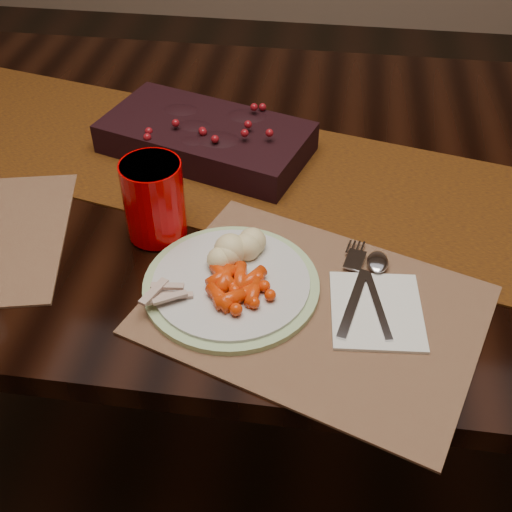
# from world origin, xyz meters

# --- Properties ---
(floor) EXTENTS (5.00, 5.00, 0.00)m
(floor) POSITION_xyz_m (0.00, 0.00, 0.00)
(floor) COLOR black
(floor) RESTS_ON ground
(dining_table) EXTENTS (1.80, 1.00, 0.75)m
(dining_table) POSITION_xyz_m (0.00, 0.00, 0.38)
(dining_table) COLOR black
(dining_table) RESTS_ON floor
(table_runner) EXTENTS (1.77, 0.73, 0.00)m
(table_runner) POSITION_xyz_m (-0.05, -0.01, 0.75)
(table_runner) COLOR #33220B
(table_runner) RESTS_ON dining_table
(centerpiece) EXTENTS (0.41, 0.29, 0.07)m
(centerpiece) POSITION_xyz_m (-0.13, 0.04, 0.79)
(centerpiece) COLOR black
(centerpiece) RESTS_ON table_runner
(placemat_main) EXTENTS (0.53, 0.46, 0.00)m
(placemat_main) POSITION_xyz_m (0.10, -0.33, 0.75)
(placemat_main) COLOR brown
(placemat_main) RESTS_ON dining_table
(dinner_plate) EXTENTS (0.29, 0.29, 0.01)m
(dinner_plate) POSITION_xyz_m (-0.02, -0.31, 0.76)
(dinner_plate) COLOR silver
(dinner_plate) RESTS_ON placemat_main
(baby_carrots) EXTENTS (0.10, 0.08, 0.02)m
(baby_carrots) POSITION_xyz_m (-0.00, -0.33, 0.78)
(baby_carrots) COLOR red
(baby_carrots) RESTS_ON dinner_plate
(mashed_potatoes) EXTENTS (0.11, 0.10, 0.05)m
(mashed_potatoes) POSITION_xyz_m (-0.02, -0.26, 0.79)
(mashed_potatoes) COLOR #D2BC8A
(mashed_potatoes) RESTS_ON dinner_plate
(turkey_shreds) EXTENTS (0.09, 0.08, 0.02)m
(turkey_shreds) POSITION_xyz_m (-0.11, -0.35, 0.78)
(turkey_shreds) COLOR #C3AD99
(turkey_shreds) RESTS_ON dinner_plate
(napkin) EXTENTS (0.14, 0.15, 0.00)m
(napkin) POSITION_xyz_m (0.18, -0.33, 0.76)
(napkin) COLOR silver
(napkin) RESTS_ON placemat_main
(fork) EXTENTS (0.06, 0.18, 0.00)m
(fork) POSITION_xyz_m (0.15, -0.30, 0.76)
(fork) COLOR silver
(fork) RESTS_ON napkin
(spoon) EXTENTS (0.07, 0.16, 0.00)m
(spoon) POSITION_xyz_m (0.18, -0.30, 0.76)
(spoon) COLOR silver
(spoon) RESTS_ON napkin
(red_cup) EXTENTS (0.12, 0.12, 0.13)m
(red_cup) POSITION_xyz_m (-0.16, -0.20, 0.82)
(red_cup) COLOR #B30001
(red_cup) RESTS_ON placemat_main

